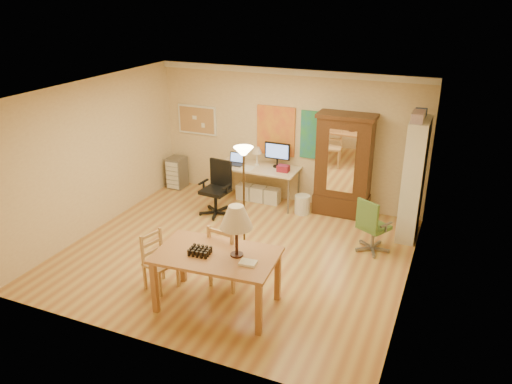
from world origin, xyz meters
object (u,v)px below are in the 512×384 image
at_px(office_chair_green, 372,237).
at_px(armoire, 343,172).
at_px(computer_desk, 259,180).
at_px(dining_table, 224,244).
at_px(bookshelf, 413,180).
at_px(office_chair_black, 217,200).

xyz_separation_m(office_chair_green, armoire, (-0.84, 1.29, 0.61)).
bearing_deg(computer_desk, office_chair_green, -25.52).
distance_m(dining_table, bookshelf, 3.82).
distance_m(computer_desk, bookshelf, 3.10).
distance_m(computer_desk, office_chair_green, 2.82).
height_order(dining_table, armoire, armoire).
distance_m(dining_table, armoire, 3.73).
xyz_separation_m(dining_table, computer_desk, (-0.98, 3.58, -0.51)).
height_order(dining_table, computer_desk, dining_table).
bearing_deg(bookshelf, armoire, 161.60).
height_order(computer_desk, bookshelf, bookshelf).
bearing_deg(office_chair_black, armoire, 23.48).
bearing_deg(dining_table, bookshelf, 57.61).
distance_m(office_chair_green, bookshelf, 1.26).
distance_m(dining_table, office_chair_black, 3.16).
xyz_separation_m(dining_table, office_chair_green, (1.56, 2.37, -0.72)).
relative_size(dining_table, office_chair_green, 1.78).
relative_size(dining_table, office_chair_black, 1.60).
xyz_separation_m(dining_table, armoire, (0.72, 3.66, -0.11)).
bearing_deg(bookshelf, dining_table, -122.39).
height_order(dining_table, office_chair_green, dining_table).
bearing_deg(armoire, office_chair_black, -156.52).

